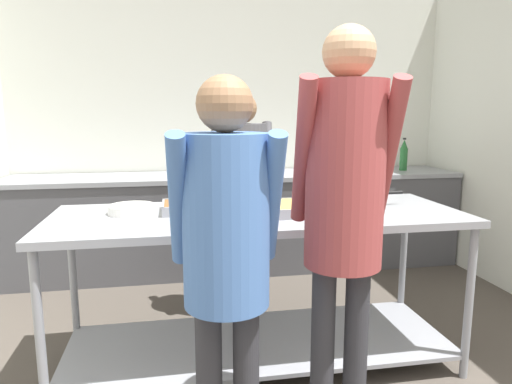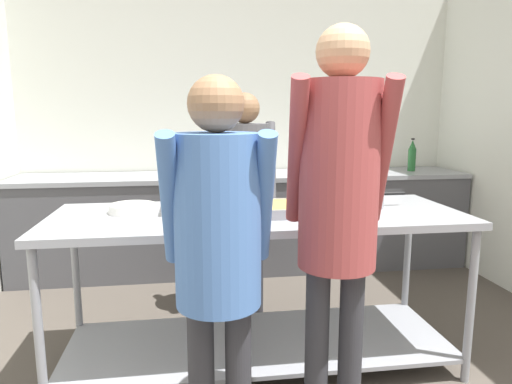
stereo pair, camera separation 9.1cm
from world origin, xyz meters
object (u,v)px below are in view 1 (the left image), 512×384
Objects in this scene: plate_stack at (132,209)px; sauce_pan at (360,198)px; guest_serving_right at (226,237)px; serving_tray_vegetables at (292,208)px; guest_serving_left at (344,194)px; cook_behind_counter at (242,181)px; water_bottle at (404,155)px; serving_tray_roast at (204,207)px.

plate_stack is 1.33m from sauce_pan.
serving_tray_vegetables is at bearing 58.45° from guest_serving_right.
serving_tray_vegetables is (0.88, -0.15, 0.00)m from plate_stack.
guest_serving_left is 1.13× the size of cook_behind_counter.
serving_tray_vegetables is 0.87m from guest_serving_right.
guest_serving_right is 1.00× the size of cook_behind_counter.
sauce_pan is at bearing -125.28° from water_bottle.
guest_serving_left is 1.13× the size of guest_serving_right.
guest_serving_left is at bearing -81.15° from cook_behind_counter.
guest_serving_right is at bearing -136.65° from sauce_pan.
sauce_pan is at bearing -1.46° from serving_tray_roast.
guest_serving_left is at bearing 7.99° from guest_serving_right.
water_bottle reaches higher than plate_stack.
cook_behind_counter is at bearing 79.11° from guest_serving_right.
plate_stack is 0.15× the size of guest_serving_left.
cook_behind_counter is at bearing -150.74° from water_bottle.
serving_tray_vegetables is 0.74m from cook_behind_counter.
plate_stack is at bearing -147.66° from water_bottle.
plate_stack is 0.65× the size of sauce_pan.
plate_stack is 0.91m from cook_behind_counter.
sauce_pan is 1.24m from guest_serving_right.
cook_behind_counter is (0.28, 1.46, -0.00)m from guest_serving_right.
plate_stack is 2.89m from water_bottle.
serving_tray_roast is 0.98m from guest_serving_left.
plate_stack is 0.83× the size of water_bottle.
cook_behind_counter is at bearing 62.07° from serving_tray_roast.
serving_tray_roast and serving_tray_vegetables have the same top height.
guest_serving_right is (-0.50, -0.07, -0.14)m from guest_serving_left.
cook_behind_counter is 5.05× the size of water_bottle.
plate_stack is at bearing 178.68° from sauce_pan.
plate_stack is 1.24m from guest_serving_left.
sauce_pan is (0.93, -0.02, 0.02)m from serving_tray_roast.
water_bottle is at bearing 50.28° from guest_serving_right.
serving_tray_roast is 0.50m from serving_tray_vegetables.
water_bottle is (1.12, 1.58, 0.10)m from sauce_pan.
serving_tray_vegetables is 1.35× the size of water_bottle.
guest_serving_right is 5.05× the size of water_bottle.
guest_serving_right is (-0.45, -0.74, 0.06)m from serving_tray_vegetables.
water_bottle is at bearing 32.34° from plate_stack.
plate_stack is at bearing 179.01° from serving_tray_roast.
sauce_pan is 0.25× the size of cook_behind_counter.
water_bottle is (1.57, 1.69, 0.12)m from serving_tray_vegetables.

